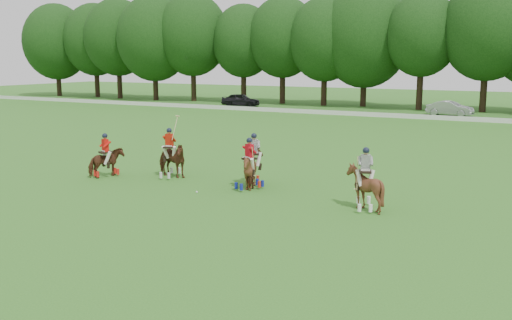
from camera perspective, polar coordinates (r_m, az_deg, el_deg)
The scene contains 11 objects.
ground at distance 22.77m, azimuth -10.76°, elevation -4.58°, with size 180.00×180.00×0.00m, color #2E6B1E.
tree_line at distance 66.60m, azimuth 16.57°, elevation 11.90°, with size 117.98×14.32×14.75m.
boundary_rail at distance 57.09m, azimuth 13.85°, elevation 4.33°, with size 120.00×0.10×0.44m, color white.
car_left at distance 68.70m, azimuth -1.53°, elevation 6.03°, with size 1.84×4.58×1.56m, color black.
car_mid at distance 60.58m, azimuth 18.83°, elevation 4.90°, with size 1.57×4.50×1.48m, color #9B9BA0.
polo_red_a at distance 28.68m, azimuth -14.77°, elevation -0.15°, with size 1.38×1.84×2.14m.
polo_red_b at distance 27.92m, azimuth -8.61°, elevation 0.05°, with size 1.99×1.80×2.95m.
polo_red_c at distance 25.05m, azimuth -0.66°, elevation -1.11°, with size 1.77×1.85×2.31m.
polo_stripe_a at distance 25.67m, azimuth -0.21°, elevation -0.70°, with size 1.85×2.23×2.42m.
polo_stripe_b at distance 22.13m, azimuth 10.82°, elevation -2.67°, with size 1.83×1.94×2.41m.
polo_ball at distance 24.67m, azimuth -5.94°, elevation -3.21°, with size 0.09×0.09×0.09m, color white.
Camera 1 is at (13.90, -17.10, 5.72)m, focal length 40.00 mm.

